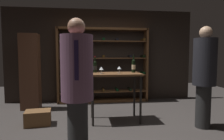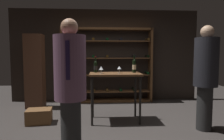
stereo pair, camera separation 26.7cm
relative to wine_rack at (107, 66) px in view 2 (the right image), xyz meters
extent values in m
plane|color=#383330|center=(-0.03, -1.95, -1.06)|extent=(10.32, 10.32, 0.00)
cube|color=black|center=(-0.03, 0.21, 0.29)|extent=(5.49, 0.10, 2.69)
cube|color=brown|center=(-1.26, 0.00, 0.01)|extent=(0.06, 0.32, 2.13)
cube|color=brown|center=(1.28, 0.00, 0.01)|extent=(0.06, 0.32, 2.13)
cube|color=brown|center=(0.01, 0.00, 1.04)|extent=(2.54, 0.32, 0.06)
cube|color=brown|center=(0.01, 0.00, -1.03)|extent=(2.54, 0.32, 0.06)
cube|color=brown|center=(0.01, 0.00, -0.75)|extent=(2.46, 0.32, 0.02)
cylinder|color=black|center=(-1.16, 0.00, -0.69)|extent=(0.08, 0.30, 0.08)
cylinder|color=black|center=(-0.77, 0.00, -0.69)|extent=(0.08, 0.30, 0.08)
cylinder|color=#4C3314|center=(-0.38, 0.00, -0.69)|extent=(0.08, 0.30, 0.08)
cylinder|color=#4C3314|center=(0.01, 0.00, -0.69)|extent=(0.08, 0.30, 0.08)
cylinder|color=black|center=(0.40, 0.00, -0.69)|extent=(0.08, 0.30, 0.08)
cylinder|color=black|center=(0.79, 0.00, -0.69)|extent=(0.08, 0.30, 0.08)
cube|color=brown|center=(0.01, 0.00, -0.27)|extent=(2.46, 0.32, 0.02)
cylinder|color=black|center=(-1.16, 0.00, -0.21)|extent=(0.08, 0.30, 0.08)
cylinder|color=black|center=(-0.77, 0.00, -0.21)|extent=(0.08, 0.30, 0.08)
cylinder|color=black|center=(-0.38, 0.00, -0.21)|extent=(0.08, 0.30, 0.08)
cylinder|color=black|center=(0.01, 0.00, -0.21)|extent=(0.08, 0.30, 0.08)
cylinder|color=#4C3314|center=(0.40, 0.00, -0.21)|extent=(0.08, 0.30, 0.08)
cylinder|color=black|center=(1.18, 0.00, -0.21)|extent=(0.08, 0.30, 0.08)
cube|color=brown|center=(0.01, 0.00, 0.22)|extent=(2.46, 0.32, 0.02)
cylinder|color=black|center=(-0.38, 0.00, 0.27)|extent=(0.08, 0.30, 0.08)
cylinder|color=#4C3314|center=(0.01, 0.00, 0.27)|extent=(0.08, 0.30, 0.08)
cylinder|color=black|center=(0.79, 0.00, 0.27)|extent=(0.08, 0.30, 0.08)
cylinder|color=black|center=(1.18, 0.00, 0.27)|extent=(0.08, 0.30, 0.08)
cube|color=brown|center=(0.01, 0.00, 0.70)|extent=(2.46, 0.32, 0.02)
cylinder|color=black|center=(-1.16, 0.00, 0.75)|extent=(0.08, 0.30, 0.08)
cylinder|color=black|center=(-0.77, 0.00, 0.75)|extent=(0.08, 0.30, 0.08)
cylinder|color=#4C3314|center=(-0.38, 0.00, 0.75)|extent=(0.08, 0.30, 0.08)
cylinder|color=black|center=(0.01, 0.00, 0.75)|extent=(0.08, 0.30, 0.08)
cylinder|color=black|center=(0.40, 0.00, 0.75)|extent=(0.08, 0.30, 0.08)
cylinder|color=#4C3314|center=(1.18, 0.00, 0.75)|extent=(0.08, 0.30, 0.08)
cube|color=brown|center=(0.10, -1.67, -0.08)|extent=(1.04, 0.61, 0.04)
cylinder|color=black|center=(-0.37, -1.93, -0.58)|extent=(0.04, 0.04, 0.96)
cylinder|color=black|center=(0.57, -1.93, -0.58)|extent=(0.04, 0.04, 0.96)
cylinder|color=black|center=(-0.37, -1.41, -0.58)|extent=(0.04, 0.04, 0.96)
cylinder|color=black|center=(0.57, -1.41, -0.58)|extent=(0.04, 0.04, 0.96)
cylinder|color=#252525|center=(1.69, -2.26, -0.65)|extent=(0.27, 0.27, 0.81)
cylinder|color=black|center=(1.69, -2.26, 0.19)|extent=(0.42, 0.42, 0.87)
sphere|color=tan|center=(1.69, -2.26, 0.72)|extent=(0.23, 0.23, 0.23)
cylinder|color=#2B2B2B|center=(-0.61, -3.06, -0.66)|extent=(0.27, 0.27, 0.78)
cylinder|color=#7A516B|center=(-0.61, -3.06, 0.15)|extent=(0.42, 0.42, 0.85)
sphere|color=#AD7A5B|center=(-0.61, -3.06, 0.68)|extent=(0.22, 0.22, 0.22)
cube|color=#26193F|center=(-0.60, -3.27, 0.25)|extent=(0.05, 0.01, 0.47)
cube|color=brown|center=(-1.43, -1.72, -0.91)|extent=(0.52, 0.40, 0.28)
cube|color=#4C2D1E|center=(-1.88, -0.50, -0.11)|extent=(0.44, 0.36, 1.89)
cylinder|color=black|center=(0.52, -1.56, 0.07)|extent=(0.08, 0.08, 0.26)
cone|color=black|center=(0.52, -1.56, 0.21)|extent=(0.08, 0.08, 0.03)
cylinder|color=black|center=(0.52, -1.56, 0.26)|extent=(0.03, 0.03, 0.08)
cylinder|color=black|center=(0.52, -1.56, 0.31)|extent=(0.03, 0.03, 0.02)
cylinder|color=#C6B28C|center=(0.52, -1.56, 0.06)|extent=(0.08, 0.08, 0.10)
cylinder|color=black|center=(-0.30, -1.47, 0.05)|extent=(0.08, 0.08, 0.22)
cone|color=black|center=(-0.30, -1.47, 0.17)|extent=(0.08, 0.08, 0.03)
cylinder|color=black|center=(-0.30, -1.47, 0.23)|extent=(0.03, 0.03, 0.08)
cylinder|color=maroon|center=(-0.30, -1.47, 0.28)|extent=(0.03, 0.03, 0.02)
cylinder|color=black|center=(-0.30, -1.47, 0.04)|extent=(0.08, 0.08, 0.08)
cylinder|color=silver|center=(0.19, -1.66, -0.06)|extent=(0.07, 0.07, 0.00)
cylinder|color=silver|center=(0.19, -1.66, -0.02)|extent=(0.01, 0.01, 0.08)
cone|color=silver|center=(0.19, -1.66, 0.05)|extent=(0.09, 0.09, 0.06)
cylinder|color=#590A14|center=(0.19, -1.66, 0.04)|extent=(0.05, 0.05, 0.02)
cylinder|color=silver|center=(-0.18, -1.70, -0.06)|extent=(0.07, 0.07, 0.00)
cylinder|color=silver|center=(-0.18, -1.70, -0.02)|extent=(0.01, 0.01, 0.07)
cone|color=silver|center=(-0.18, -1.70, 0.05)|extent=(0.09, 0.09, 0.07)
cylinder|color=#590A14|center=(-0.18, -1.70, 0.03)|extent=(0.05, 0.05, 0.02)
camera|label=1|loc=(-0.49, -5.64, 0.33)|focal=31.53mm
camera|label=2|loc=(-0.22, -5.66, 0.33)|focal=31.53mm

